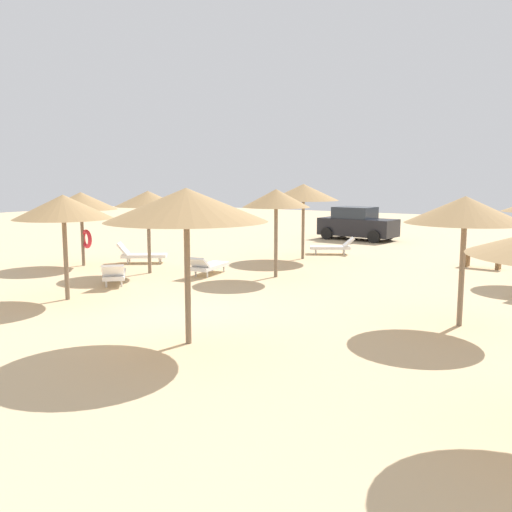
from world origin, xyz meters
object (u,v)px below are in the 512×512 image
(parasol_4, at_px, (63,207))
(parasol_0, at_px, (81,202))
(lounger_0, at_px, (141,255))
(bench_0, at_px, (483,259))
(parasol_9, at_px, (465,210))
(parasol_1, at_px, (148,199))
(parasol_8, at_px, (276,199))
(lounger_2, at_px, (333,247))
(parasol_7, at_px, (186,205))
(parasol_2, at_px, (303,192))
(lounger_1, at_px, (208,266))
(parked_car, at_px, (357,224))
(lounger_4, at_px, (114,274))

(parasol_4, bearing_deg, parasol_0, 136.11)
(lounger_0, distance_m, bench_0, 12.71)
(parasol_4, relative_size, parasol_9, 0.98)
(parasol_4, bearing_deg, parasol_1, 103.93)
(parasol_1, xyz_separation_m, parasol_8, (4.02, 1.71, 0.04))
(lounger_2, distance_m, bench_0, 6.14)
(parasol_7, bearing_deg, parasol_4, 166.28)
(parasol_2, distance_m, parasol_8, 4.31)
(parasol_2, distance_m, lounger_1, 5.64)
(parasol_2, xyz_separation_m, lounger_0, (-4.71, -4.36, -2.34))
(parasol_8, distance_m, lounger_0, 6.33)
(parasol_8, bearing_deg, lounger_1, -156.64)
(parasol_8, height_order, lounger_2, parasol_8)
(parasol_1, relative_size, bench_0, 1.84)
(parasol_8, bearing_deg, parasol_7, -72.19)
(parasol_4, xyz_separation_m, parasol_7, (5.30, -1.29, 0.25))
(parasol_7, relative_size, parked_car, 0.77)
(parasol_9, relative_size, parked_car, 0.70)
(lounger_0, distance_m, lounger_4, 4.27)
(parasol_7, distance_m, lounger_0, 11.10)
(lounger_0, relative_size, parked_car, 0.46)
(parasol_8, distance_m, bench_0, 8.09)
(parasol_2, bearing_deg, parasol_0, -135.21)
(bench_0, bearing_deg, lounger_1, -138.78)
(parked_car, bearing_deg, parasol_4, -92.84)
(parasol_7, xyz_separation_m, lounger_4, (-5.86, 3.49, -2.41))
(lounger_0, xyz_separation_m, parked_car, (3.83, 12.05, 0.50))
(parasol_8, height_order, lounger_1, parasol_8)
(parasol_4, xyz_separation_m, parasol_8, (2.97, 5.96, 0.09))
(lounger_1, xyz_separation_m, lounger_2, (1.35, 6.98, 0.00))
(parasol_8, bearing_deg, parasol_2, 106.22)
(lounger_2, xyz_separation_m, lounger_4, (-2.76, -9.83, 0.00))
(parasol_9, bearing_deg, parasol_4, -162.52)
(parasol_7, xyz_separation_m, lounger_0, (-8.25, 7.03, -2.41))
(parasol_2, distance_m, parasol_7, 11.93)
(parasol_1, distance_m, lounger_2, 8.72)
(parasol_2, relative_size, parasol_8, 1.04)
(parasol_7, relative_size, lounger_2, 1.62)
(parasol_7, bearing_deg, parasol_8, 107.81)
(parasol_0, relative_size, parasol_7, 0.86)
(lounger_1, height_order, bench_0, lounger_1)
(lounger_4, distance_m, parked_car, 15.67)
(parasol_2, xyz_separation_m, lounger_1, (-0.91, -5.05, -2.35))
(lounger_0, bearing_deg, bench_0, 27.46)
(parasol_8, height_order, parasol_9, parasol_8)
(parasol_0, height_order, parasol_7, parasol_7)
(parasol_9, xyz_separation_m, lounger_1, (-8.64, 2.06, -2.24))
(parasol_0, bearing_deg, parasol_8, 14.37)
(parasol_1, bearing_deg, bench_0, 38.05)
(parasol_0, height_order, lounger_4, parasol_0)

